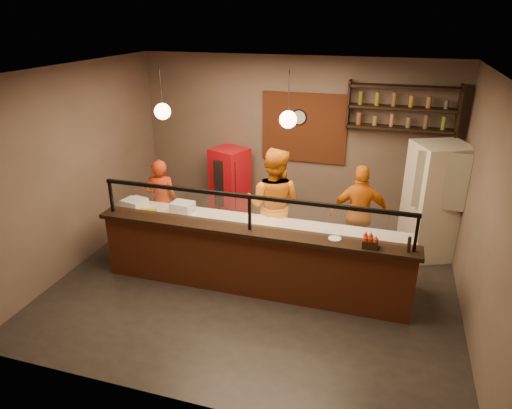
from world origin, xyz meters
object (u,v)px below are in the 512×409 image
(fridge, at_px, (435,202))
(pepper_mill, at_px, (409,244))
(cook_left, at_px, (162,201))
(pizza_dough, at_px, (261,223))
(red_cooler, at_px, (230,184))
(wall_clock, at_px, (299,117))
(cook_right, at_px, (360,214))
(condiment_caddy, at_px, (370,244))
(cook_mid, at_px, (274,205))

(fridge, bearing_deg, pepper_mill, -126.31)
(cook_left, bearing_deg, pizza_dough, 143.44)
(cook_left, height_order, pizza_dough, cook_left)
(fridge, relative_size, pizza_dough, 3.46)
(pizza_dough, relative_size, pepper_mill, 2.70)
(pepper_mill, bearing_deg, red_cooler, 143.21)
(cook_left, bearing_deg, wall_clock, -163.39)
(cook_right, relative_size, red_cooler, 1.13)
(cook_right, height_order, condiment_caddy, cook_right)
(wall_clock, distance_m, fridge, 2.83)
(condiment_caddy, bearing_deg, cook_left, 161.02)
(fridge, xyz_separation_m, pepper_mill, (-0.45, -2.07, 0.18))
(wall_clock, height_order, cook_right, wall_clock)
(pizza_dough, bearing_deg, cook_mid, 84.34)
(wall_clock, distance_m, red_cooler, 1.90)
(cook_mid, xyz_separation_m, fridge, (2.55, 0.90, 0.01))
(cook_left, relative_size, pizza_dough, 2.70)
(cook_right, xyz_separation_m, pizza_dough, (-1.43, -0.96, 0.08))
(cook_mid, xyz_separation_m, cook_right, (1.37, 0.39, -0.14))
(cook_left, height_order, fridge, fridge)
(pizza_dough, bearing_deg, red_cooler, 122.15)
(cook_left, bearing_deg, fridge, 170.92)
(wall_clock, xyz_separation_m, cook_left, (-2.15, -1.54, -1.33))
(condiment_caddy, bearing_deg, pizza_dough, 159.32)
(cook_mid, relative_size, condiment_caddy, 9.81)
(red_cooler, bearing_deg, cook_right, 3.53)
(cook_left, distance_m, pepper_mill, 4.40)
(fridge, xyz_separation_m, red_cooler, (-3.78, 0.42, -0.25))
(red_cooler, distance_m, pizza_dough, 2.22)
(cook_left, relative_size, pepper_mill, 7.30)
(cook_left, bearing_deg, pepper_mill, 144.28)
(fridge, distance_m, condiment_caddy, 2.29)
(cook_mid, relative_size, pizza_dough, 3.41)
(red_cooler, bearing_deg, pizza_dough, -34.91)
(pizza_dough, bearing_deg, cook_right, 33.82)
(pizza_dough, xyz_separation_m, pepper_mill, (2.15, -0.61, 0.26))
(wall_clock, xyz_separation_m, red_cooler, (-1.28, -0.31, -1.36))
(cook_right, relative_size, fridge, 0.84)
(cook_left, xyz_separation_m, cook_mid, (2.10, -0.08, 0.20))
(cook_right, bearing_deg, cook_left, -3.54)
(pepper_mill, bearing_deg, cook_right, 114.69)
(cook_left, bearing_deg, cook_right, 166.10)
(pepper_mill, bearing_deg, pizza_dough, 164.08)
(wall_clock, relative_size, cook_left, 0.19)
(red_cooler, relative_size, condiment_caddy, 7.42)
(cook_left, bearing_deg, red_cooler, -144.18)
(condiment_caddy, bearing_deg, cook_right, 98.65)
(cook_left, relative_size, cook_right, 0.93)
(cook_mid, height_order, pepper_mill, cook_mid)
(wall_clock, bearing_deg, cook_right, -42.86)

